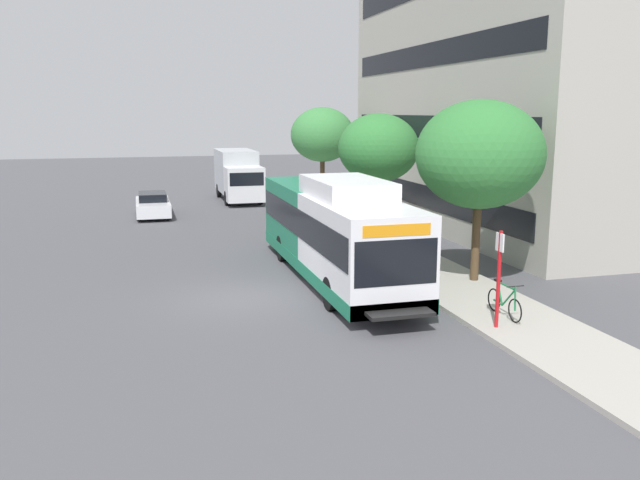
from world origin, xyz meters
TOP-DOWN VIEW (x-y plane):
  - ground_plane at (0.00, 8.00)m, footprint 120.00×120.00m
  - sidewalk_curb at (7.00, 6.00)m, footprint 3.00×56.00m
  - transit_bus at (3.52, 1.62)m, footprint 2.58×12.25m
  - bus_stop_sign_pole at (6.04, -4.97)m, footprint 0.10×0.36m
  - bicycle_parked at (6.72, -4.22)m, footprint 0.52×1.76m
  - street_tree_near_stop at (7.93, -0.29)m, footprint 4.20×4.20m
  - street_tree_mid_block at (7.72, 8.63)m, footprint 3.68×3.68m
  - street_tree_far_block at (7.73, 18.11)m, footprint 3.76×3.76m
  - parked_car_far_lane at (-2.20, 17.69)m, footprint 1.80×4.50m
  - box_truck_background at (3.39, 23.16)m, footprint 2.32×7.01m

SIDE VIEW (x-z plane):
  - ground_plane at x=0.00m, z-range 0.00..0.00m
  - sidewalk_curb at x=7.00m, z-range 0.00..0.14m
  - bicycle_parked at x=6.72m, z-range 0.05..1.07m
  - parked_car_far_lane at x=-2.20m, z-range 0.00..1.33m
  - bus_stop_sign_pole at x=6.04m, z-range 0.35..2.95m
  - transit_bus at x=3.52m, z-range -0.12..3.53m
  - box_truck_background at x=3.39m, z-range 0.12..3.37m
  - street_tree_mid_block at x=7.72m, z-range 1.34..6.89m
  - street_tree_near_stop at x=7.93m, z-range 1.36..7.39m
  - street_tree_far_block at x=7.73m, z-range 1.46..7.34m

